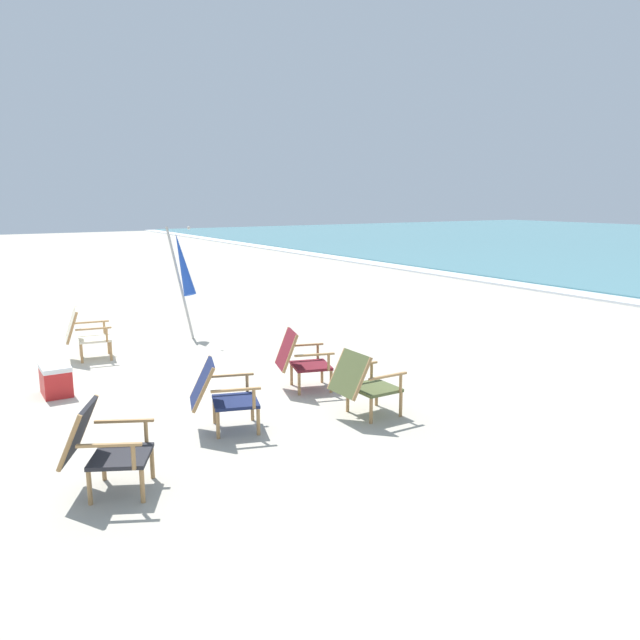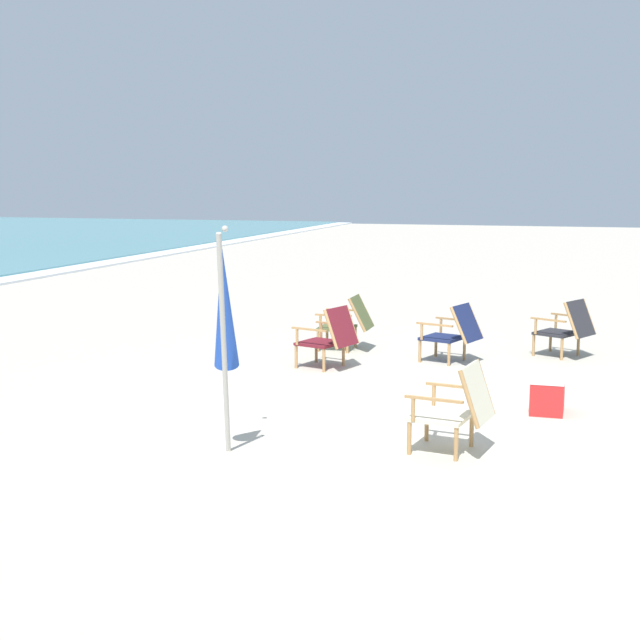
{
  "view_description": "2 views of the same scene",
  "coord_description": "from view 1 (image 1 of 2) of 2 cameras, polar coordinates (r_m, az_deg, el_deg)",
  "views": [
    {
      "loc": [
        8.32,
        -2.56,
        2.53
      ],
      "look_at": [
        1.06,
        1.91,
        0.85
      ],
      "focal_mm": 35.0,
      "sensor_mm": 36.0,
      "label": 1
    },
    {
      "loc": [
        -9.53,
        -1.75,
        2.41
      ],
      "look_at": [
        2.07,
        1.76,
        0.51
      ],
      "focal_mm": 50.0,
      "sensor_mm": 36.0,
      "label": 2
    }
  ],
  "objects": [
    {
      "name": "beach_chair_front_left",
      "position": [
        5.79,
        -19.34,
        -10.75
      ],
      "size": [
        0.83,
        0.89,
        0.8
      ],
      "color": "#28282D",
      "rests_on": "ground"
    },
    {
      "name": "beach_chair_back_right",
      "position": [
        7.29,
        3.95,
        -5.65
      ],
      "size": [
        0.6,
        0.74,
        0.79
      ],
      "color": "#515B33",
      "rests_on": "ground"
    },
    {
      "name": "beach_chair_mid_center",
      "position": [
        8.28,
        -1.86,
        -3.52
      ],
      "size": [
        0.75,
        0.83,
        0.81
      ],
      "color": "maroon",
      "rests_on": "ground"
    },
    {
      "name": "cooler_box",
      "position": [
        8.82,
        -23.0,
        -5.06
      ],
      "size": [
        0.49,
        0.35,
        0.4
      ],
      "color": "red",
      "rests_on": "ground"
    },
    {
      "name": "beach_chair_far_center",
      "position": [
        10.5,
        -20.74,
        -1.09
      ],
      "size": [
        0.67,
        0.76,
        0.82
      ],
      "color": "beige",
      "rests_on": "ground"
    },
    {
      "name": "umbrella_furled_blue",
      "position": [
        11.57,
        -12.44,
        4.94
      ],
      "size": [
        0.74,
        0.39,
        2.03
      ],
      "color": "#B7B2A8",
      "rests_on": "ground"
    },
    {
      "name": "ground_plane",
      "position": [
        9.07,
        -14.0,
        -5.38
      ],
      "size": [
        80.0,
        80.0,
        0.0
      ],
      "primitive_type": "plane",
      "color": "#B7AF9E"
    },
    {
      "name": "beach_chair_back_left",
      "position": [
        6.94,
        -9.1,
        -6.63
      ],
      "size": [
        0.77,
        0.87,
        0.8
      ],
      "color": "#19234C",
      "rests_on": "ground"
    }
  ]
}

